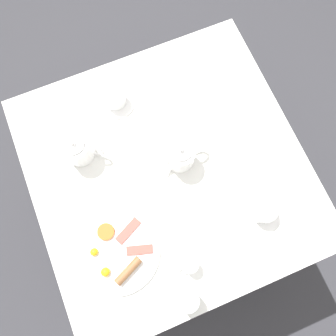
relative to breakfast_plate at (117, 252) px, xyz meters
name	(u,v)px	position (x,y,z in m)	size (l,w,h in m)	color
ground_plane	(168,201)	(-0.27, -0.21, -0.79)	(8.00, 8.00, 0.00)	#333338
table	(168,174)	(-0.27, -0.21, -0.09)	(1.00, 1.00, 0.78)	white
breakfast_plate	(117,252)	(0.00, 0.00, 0.00)	(0.30, 0.30, 0.04)	white
teapot_near	(78,149)	(0.00, -0.39, 0.05)	(0.18, 0.11, 0.13)	white
teapot_far	(181,155)	(-0.33, -0.23, 0.05)	(0.20, 0.10, 0.13)	white
teacup_with_saucer_left	(263,211)	(-0.52, 0.06, 0.02)	(0.15, 0.15, 0.07)	white
teacup_with_saucer_right	(114,98)	(-0.19, -0.54, 0.02)	(0.15, 0.15, 0.07)	white
water_glass_tall	(187,299)	(-0.16, 0.23, 0.04)	(0.07, 0.07, 0.09)	white
creamer_jug	(190,265)	(-0.21, 0.13, 0.02)	(0.08, 0.05, 0.06)	white
fork_by_plate	(190,72)	(-0.51, -0.54, -0.01)	(0.18, 0.05, 0.00)	silver
knife_by_plate	(254,133)	(-0.63, -0.21, -0.01)	(0.17, 0.14, 0.00)	silver
spoon_for_tea	(212,221)	(-0.34, 0.03, -0.01)	(0.15, 0.11, 0.00)	silver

